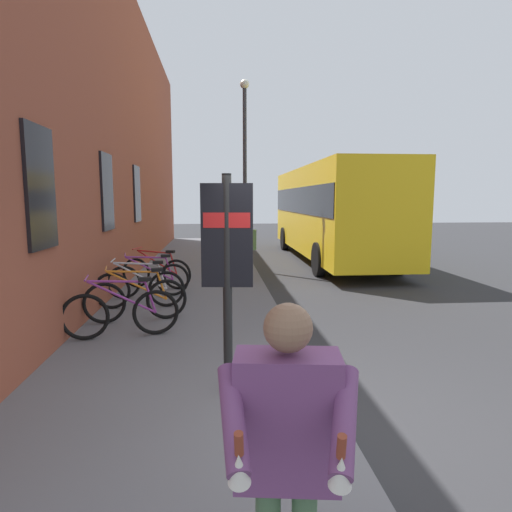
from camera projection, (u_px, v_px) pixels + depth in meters
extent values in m
plane|color=#2D2D30|center=(310.00, 295.00, 10.30)|extent=(60.00, 60.00, 0.00)
cube|color=slate|center=(197.00, 279.00, 12.02)|extent=(24.00, 3.50, 0.12)
cube|color=brown|center=(123.00, 134.00, 12.30)|extent=(22.00, 0.60, 8.16)
cube|color=black|center=(40.00, 188.00, 5.63)|extent=(0.90, 0.06, 1.60)
cube|color=black|center=(107.00, 192.00, 9.09)|extent=(0.90, 0.06, 1.60)
cube|color=black|center=(137.00, 194.00, 12.55)|extent=(0.90, 0.06, 1.60)
torus|color=black|center=(85.00, 317.00, 6.58)|extent=(0.19, 0.72, 0.72)
torus|color=black|center=(156.00, 312.00, 6.86)|extent=(0.19, 0.72, 0.72)
cylinder|color=#8C338C|center=(122.00, 297.00, 6.69)|extent=(0.21, 1.01, 0.58)
cylinder|color=#8C338C|center=(116.00, 281.00, 6.64)|extent=(0.19, 0.85, 0.09)
cylinder|color=#8C338C|center=(150.00, 297.00, 6.81)|extent=(0.07, 0.19, 0.51)
cube|color=black|center=(145.00, 279.00, 6.75)|extent=(0.13, 0.21, 0.06)
cylinder|color=#8C338C|center=(86.00, 278.00, 6.52)|extent=(0.48, 0.11, 0.02)
torus|color=black|center=(104.00, 303.00, 7.47)|extent=(0.20, 0.72, 0.72)
torus|color=black|center=(166.00, 299.00, 7.76)|extent=(0.20, 0.72, 0.72)
cylinder|color=orange|center=(137.00, 286.00, 7.59)|extent=(0.24, 1.00, 0.58)
cylinder|color=orange|center=(132.00, 272.00, 7.53)|extent=(0.20, 0.84, 0.09)
cylinder|color=orange|center=(162.00, 286.00, 7.71)|extent=(0.07, 0.19, 0.51)
cube|color=black|center=(157.00, 270.00, 7.65)|extent=(0.14, 0.22, 0.06)
cylinder|color=orange|center=(106.00, 269.00, 7.40)|extent=(0.48, 0.12, 0.02)
torus|color=black|center=(112.00, 291.00, 8.47)|extent=(0.11, 0.72, 0.72)
torus|color=black|center=(167.00, 289.00, 8.64)|extent=(0.11, 0.72, 0.72)
cylinder|color=silver|center=(140.00, 276.00, 8.52)|extent=(0.11, 1.02, 0.58)
cylinder|color=silver|center=(136.00, 264.00, 8.48)|extent=(0.10, 0.85, 0.09)
cylinder|color=silver|center=(162.00, 277.00, 8.59)|extent=(0.05, 0.19, 0.51)
cube|color=black|center=(158.00, 262.00, 8.54)|extent=(0.11, 0.21, 0.06)
cylinder|color=silver|center=(113.00, 260.00, 8.40)|extent=(0.48, 0.06, 0.02)
torus|color=black|center=(124.00, 282.00, 9.32)|extent=(0.21, 0.72, 0.72)
torus|color=black|center=(173.00, 280.00, 9.62)|extent=(0.21, 0.72, 0.72)
cylinder|color=#8C338C|center=(150.00, 269.00, 9.44)|extent=(0.24, 1.00, 0.58)
cylinder|color=#8C338C|center=(146.00, 257.00, 9.39)|extent=(0.21, 0.84, 0.09)
cylinder|color=#8C338C|center=(169.00, 269.00, 9.57)|extent=(0.07, 0.19, 0.51)
cube|color=black|center=(166.00, 256.00, 9.51)|extent=(0.14, 0.22, 0.06)
cylinder|color=#8C338C|center=(125.00, 255.00, 9.25)|extent=(0.47, 0.12, 0.02)
torus|color=black|center=(136.00, 273.00, 10.53)|extent=(0.27, 0.70, 0.72)
torus|color=black|center=(177.00, 274.00, 10.31)|extent=(0.27, 0.70, 0.72)
cylinder|color=#B21E1E|center=(157.00, 262.00, 10.38)|extent=(0.34, 0.98, 0.58)
cylinder|color=#B21E1E|center=(154.00, 252.00, 10.36)|extent=(0.29, 0.82, 0.09)
cylinder|color=#B21E1E|center=(174.00, 264.00, 10.29)|extent=(0.09, 0.19, 0.51)
cube|color=black|center=(170.00, 252.00, 10.27)|extent=(0.16, 0.22, 0.06)
cylinder|color=#B21E1E|center=(137.00, 248.00, 10.44)|extent=(0.46, 0.17, 0.02)
cylinder|color=black|center=(228.00, 286.00, 4.68)|extent=(0.10, 0.10, 2.40)
cube|color=black|center=(227.00, 236.00, 4.61)|extent=(0.14, 0.56, 1.10)
cube|color=red|center=(227.00, 220.00, 4.59)|extent=(0.15, 0.50, 0.16)
cube|color=yellow|center=(331.00, 210.00, 15.98)|extent=(10.52, 2.58, 3.00)
cube|color=black|center=(331.00, 200.00, 15.93)|extent=(10.31, 2.61, 0.90)
cylinder|color=black|center=(398.00, 258.00, 12.93)|extent=(1.00, 0.26, 1.00)
cylinder|color=black|center=(319.00, 259.00, 12.73)|extent=(1.00, 0.26, 1.00)
cylinder|color=black|center=(337.00, 238.00, 19.57)|extent=(1.00, 0.26, 1.00)
cylinder|color=black|center=(285.00, 239.00, 19.37)|extent=(1.00, 0.26, 1.00)
cylinder|color=#723F72|center=(251.00, 263.00, 11.98)|extent=(0.11, 0.11, 0.74)
cylinder|color=#723F72|center=(248.00, 264.00, 11.84)|extent=(0.11, 0.11, 0.74)
cube|color=#4C724C|center=(250.00, 240.00, 11.83)|extent=(0.48, 0.40, 0.56)
sphere|color=#8C664C|center=(250.00, 226.00, 11.78)|extent=(0.20, 0.20, 0.20)
cylinder|color=#4C724C|center=(253.00, 241.00, 12.06)|extent=(0.09, 0.09, 0.50)
cylinder|color=#4C724C|center=(246.00, 242.00, 11.61)|extent=(0.09, 0.09, 0.50)
cube|color=#723F72|center=(287.00, 419.00, 1.99)|extent=(0.30, 0.51, 0.62)
sphere|color=#8C664C|center=(288.00, 328.00, 1.94)|extent=(0.22, 0.22, 0.22)
cylinder|color=#723F72|center=(345.00, 420.00, 1.78)|extent=(0.45, 0.24, 0.35)
cone|color=white|center=(341.00, 472.00, 1.61)|extent=(0.13, 0.11, 0.16)
cylinder|color=brown|center=(341.00, 446.00, 1.60)|extent=(0.07, 0.04, 0.11)
cylinder|color=#723F72|center=(233.00, 417.00, 1.80)|extent=(0.45, 0.13, 0.35)
cone|color=white|center=(239.00, 469.00, 1.63)|extent=(0.13, 0.11, 0.16)
cylinder|color=brown|center=(239.00, 444.00, 1.62)|extent=(0.07, 0.04, 0.11)
cylinder|color=#333338|center=(245.00, 180.00, 13.53)|extent=(0.12, 0.12, 5.47)
sphere|color=silver|center=(245.00, 84.00, 13.16)|extent=(0.28, 0.28, 0.28)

